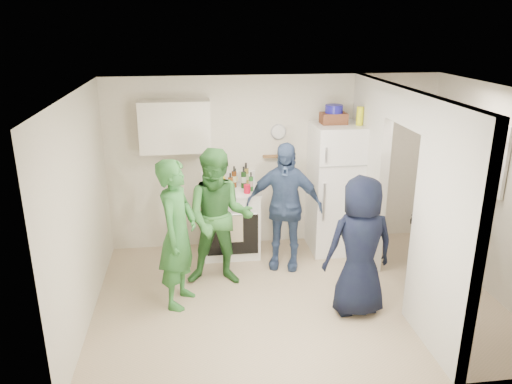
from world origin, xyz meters
TOP-DOWN VIEW (x-y plane):
  - floor at (0.00, 0.00)m, footprint 4.80×4.80m
  - wall_back at (0.00, 1.70)m, footprint 4.80×0.00m
  - wall_front at (0.00, -1.70)m, footprint 4.80×0.00m
  - wall_left at (-2.40, 0.00)m, footprint 0.00×3.40m
  - wall_right at (2.40, 0.00)m, footprint 0.00×3.40m
  - ceiling at (0.00, 0.00)m, footprint 4.80×4.80m
  - partition_pier_back at (1.20, 1.10)m, footprint 0.12×1.20m
  - partition_pier_front at (1.20, -1.10)m, footprint 0.12×1.20m
  - partition_header at (1.20, 0.00)m, footprint 0.12×1.00m
  - stove at (-0.68, 1.37)m, footprint 0.82×0.68m
  - upper_cabinet at (-1.40, 1.52)m, footprint 0.95×0.34m
  - fridge at (0.87, 1.34)m, footprint 0.76×0.74m
  - wicker_basket at (0.77, 1.39)m, footprint 0.35×0.25m
  - blue_bowl at (0.77, 1.39)m, footprint 0.24×0.24m
  - yellow_cup_stack_top at (1.09, 1.24)m, footprint 0.09×0.09m
  - wall_clock at (0.05, 1.68)m, footprint 0.22×0.02m
  - spice_shelf at (0.00, 1.65)m, footprint 0.35×0.08m
  - nook_window at (2.38, 0.20)m, footprint 0.03×0.70m
  - nook_window_frame at (2.36, 0.20)m, footprint 0.04×0.76m
  - nook_valance at (2.34, 0.20)m, footprint 0.04×0.82m
  - yellow_cup_stack_stove at (-0.80, 1.15)m, footprint 0.09×0.09m
  - red_cup at (-0.46, 1.17)m, footprint 0.09×0.09m
  - person_green_left at (-1.39, 0.09)m, footprint 0.62×0.75m
  - person_green_center at (-0.89, 0.51)m, footprint 0.94×0.77m
  - person_denim at (-0.00, 0.88)m, footprint 1.10×0.71m
  - person_navy at (0.63, -0.36)m, footprint 0.84×0.58m
  - person_nook at (1.89, 0.26)m, footprint 0.78×1.19m
  - bottle_a at (-0.95, 1.50)m, footprint 0.07×0.07m
  - bottle_b at (-0.87, 1.30)m, footprint 0.08×0.08m
  - bottle_c at (-0.77, 1.53)m, footprint 0.06×0.06m
  - bottle_d at (-0.68, 1.30)m, footprint 0.07×0.07m
  - bottle_e at (-0.59, 1.54)m, footprint 0.07×0.07m
  - bottle_f at (-0.48, 1.40)m, footprint 0.07×0.07m
  - bottle_g at (-0.44, 1.52)m, footprint 0.08×0.08m
  - bottle_h at (-0.99, 1.25)m, footprint 0.07×0.07m
  - bottle_i at (-0.61, 1.45)m, footprint 0.07×0.07m
  - bottle_j at (-0.40, 1.25)m, footprint 0.06×0.06m

SIDE VIEW (x-z plane):
  - floor at x=0.00m, z-range 0.00..0.00m
  - stove at x=-0.68m, z-range 0.00..0.97m
  - person_navy at x=0.63m, z-range 0.00..1.63m
  - person_nook at x=1.89m, z-range 0.00..1.74m
  - person_denim at x=0.00m, z-range 0.00..1.74m
  - person_green_center at x=-0.89m, z-range 0.00..1.77m
  - person_green_left at x=-1.39m, z-range 0.00..1.77m
  - fridge at x=0.87m, z-range 0.00..1.86m
  - red_cup at x=-0.46m, z-range 0.97..1.09m
  - bottle_c at x=-0.77m, z-range 0.97..1.21m
  - bottle_e at x=-0.59m, z-range 0.97..1.22m
  - yellow_cup_stack_stove at x=-0.80m, z-range 0.97..1.22m
  - bottle_d at x=-0.68m, z-range 0.97..1.23m
  - bottle_j at x=-0.40m, z-range 0.97..1.24m
  - bottle_h at x=-0.99m, z-range 0.97..1.25m
  - bottle_a at x=-0.95m, z-range 0.97..1.27m
  - bottle_i at x=-0.61m, z-range 0.97..1.28m
  - bottle_f at x=-0.48m, z-range 0.97..1.28m
  - bottle_b at x=-0.87m, z-range 0.97..1.29m
  - bottle_g at x=-0.44m, z-range 0.97..1.30m
  - wall_back at x=0.00m, z-range -1.15..3.65m
  - wall_front at x=0.00m, z-range -1.15..3.65m
  - wall_left at x=-2.40m, z-range -0.45..2.95m
  - wall_right at x=2.40m, z-range -0.45..2.95m
  - partition_pier_back at x=1.20m, z-range 0.00..2.50m
  - partition_pier_front at x=1.20m, z-range 0.00..2.50m
  - spice_shelf at x=0.00m, z-range 1.34..1.36m
  - nook_window at x=2.38m, z-range 1.25..2.05m
  - nook_window_frame at x=2.36m, z-range 1.22..2.08m
  - wall_clock at x=0.05m, z-range 1.59..1.81m
  - upper_cabinet at x=-1.40m, z-range 1.50..2.20m
  - wicker_basket at x=0.77m, z-range 1.86..2.01m
  - yellow_cup_stack_top at x=1.09m, z-range 1.86..2.11m
  - nook_valance at x=2.34m, z-range 1.91..2.09m
  - blue_bowl at x=0.77m, z-range 2.01..2.12m
  - partition_header at x=1.20m, z-range 2.10..2.50m
  - ceiling at x=0.00m, z-range 2.50..2.50m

